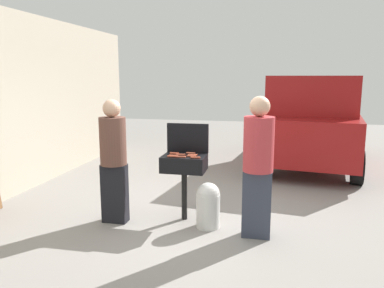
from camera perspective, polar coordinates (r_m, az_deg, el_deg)
ground_plane at (r=5.48m, az=-0.02°, el=-11.29°), size 24.00×24.00×0.00m
house_wall_side at (r=7.42m, az=-23.98°, el=5.81°), size 0.24×8.00×3.10m
bbq_grill at (r=5.25m, az=-1.18°, el=-3.28°), size 0.60×0.44×0.93m
grill_lid_open at (r=5.39m, az=-0.66°, el=0.91°), size 0.60×0.05×0.42m
hot_dog_0 at (r=5.13m, az=-0.09°, el=-1.81°), size 0.13×0.04×0.03m
hot_dog_1 at (r=5.32m, az=-0.19°, el=-1.39°), size 0.13×0.04×0.03m
hot_dog_2 at (r=5.19m, az=0.11°, el=-1.67°), size 0.13×0.04×0.03m
hot_dog_3 at (r=5.29m, az=-2.63°, el=-1.46°), size 0.13×0.03×0.03m
hot_dog_4 at (r=5.08m, az=-1.65°, el=-1.94°), size 0.13×0.03×0.03m
hot_dog_5 at (r=5.03m, az=0.52°, el=-2.06°), size 0.13×0.04×0.03m
hot_dog_6 at (r=5.22m, az=-1.72°, el=-1.61°), size 0.13×0.04×0.03m
hot_dog_7 at (r=5.32m, az=-2.67°, el=-1.39°), size 0.13×0.03×0.03m
hot_dog_8 at (r=5.11m, az=-3.04°, el=-1.88°), size 0.13×0.03×0.03m
hot_dog_9 at (r=5.15m, az=-2.80°, el=-1.77°), size 0.13×0.03×0.03m
propane_tank at (r=5.11m, az=2.45°, el=-9.09°), size 0.32×0.32×0.62m
person_left at (r=5.24m, az=-11.80°, el=-1.92°), size 0.36×0.36×1.71m
person_right at (r=4.70m, az=9.96°, el=-2.75°), size 0.37×0.37×1.78m
parked_minivan at (r=9.07m, az=17.85°, el=3.50°), size 2.53×4.62×2.02m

